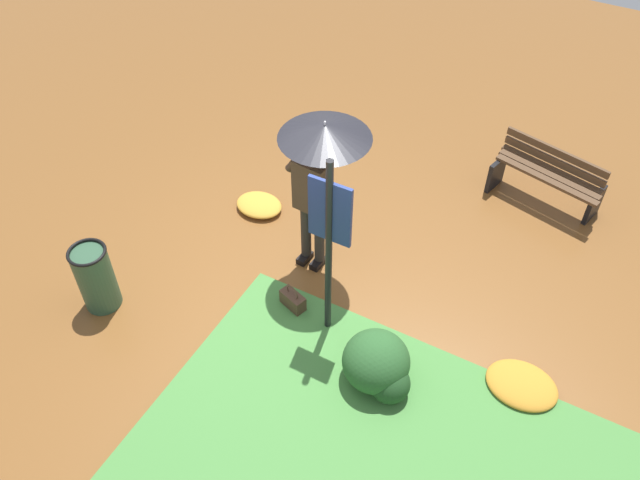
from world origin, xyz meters
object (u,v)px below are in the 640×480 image
(info_sign_post, at_px, (329,232))
(trash_bin, at_px, (96,278))
(person_with_umbrella, at_px, (319,160))
(park_bench, at_px, (548,176))
(handbag, at_px, (293,301))

(info_sign_post, relative_size, trash_bin, 2.76)
(trash_bin, bearing_deg, info_sign_post, 20.97)
(person_with_umbrella, xyz_separation_m, park_bench, (2.02, 2.40, -1.15))
(person_with_umbrella, bearing_deg, trash_bin, -136.99)
(person_with_umbrella, distance_m, info_sign_post, 0.97)
(person_with_umbrella, xyz_separation_m, trash_bin, (-1.83, -1.71, -1.13))
(info_sign_post, distance_m, park_bench, 3.67)
(info_sign_post, height_order, handbag, info_sign_post)
(info_sign_post, bearing_deg, handbag, 175.72)
(park_bench, bearing_deg, person_with_umbrella, -130.17)
(person_with_umbrella, distance_m, handbag, 1.62)
(trash_bin, bearing_deg, person_with_umbrella, 43.01)
(park_bench, height_order, trash_bin, trash_bin)
(info_sign_post, distance_m, handbag, 1.40)
(person_with_umbrella, bearing_deg, park_bench, 49.83)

